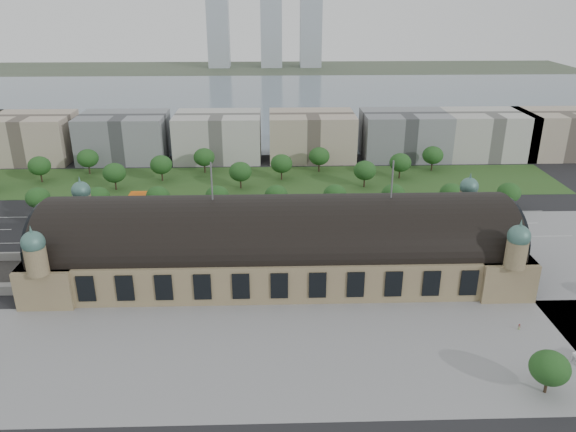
{
  "coord_description": "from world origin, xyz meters",
  "views": [
    {
      "loc": [
        -1.93,
        -161.52,
        85.88
      ],
      "look_at": [
        3.58,
        14.3,
        14.0
      ],
      "focal_mm": 35.0,
      "sensor_mm": 36.0,
      "label": 1
    }
  ],
  "objects_px": {
    "traffic_car_3": "(242,220)",
    "traffic_car_4": "(320,234)",
    "parked_car_2": "(96,245)",
    "bus_west": "(279,229)",
    "traffic_car_5": "(386,222)",
    "traffic_car_1": "(102,223)",
    "traffic_car_6": "(491,232)",
    "parked_car_0": "(71,243)",
    "parked_car_6": "(177,240)",
    "parked_car_4": "(174,242)",
    "parked_car_1": "(151,240)",
    "petrol_station": "(150,196)",
    "parked_car_5": "(227,244)",
    "pedestrian_0": "(519,327)",
    "parked_car_3": "(104,241)",
    "bus_mid": "(256,235)",
    "bus_east": "(366,233)",
    "traffic_car_2": "(99,233)"
  },
  "relations": [
    {
      "from": "parked_car_1",
      "to": "traffic_car_6",
      "type": "bearing_deg",
      "value": 56.29
    },
    {
      "from": "traffic_car_1",
      "to": "parked_car_0",
      "type": "bearing_deg",
      "value": 167.85
    },
    {
      "from": "bus_east",
      "to": "bus_mid",
      "type": "bearing_deg",
      "value": 92.99
    },
    {
      "from": "petrol_station",
      "to": "parked_car_0",
      "type": "relative_size",
      "value": 2.81
    },
    {
      "from": "petrol_station",
      "to": "pedestrian_0",
      "type": "height_order",
      "value": "petrol_station"
    },
    {
      "from": "petrol_station",
      "to": "parked_car_1",
      "type": "bearing_deg",
      "value": -78.61
    },
    {
      "from": "traffic_car_4",
      "to": "traffic_car_3",
      "type": "bearing_deg",
      "value": -112.25
    },
    {
      "from": "traffic_car_4",
      "to": "pedestrian_0",
      "type": "relative_size",
      "value": 2.29
    },
    {
      "from": "parked_car_6",
      "to": "traffic_car_1",
      "type": "bearing_deg",
      "value": -150.06
    },
    {
      "from": "traffic_car_5",
      "to": "pedestrian_0",
      "type": "distance_m",
      "value": 77.66
    },
    {
      "from": "traffic_car_3",
      "to": "bus_east",
      "type": "xyz_separation_m",
      "value": [
        46.51,
        -16.71,
        1.13
      ]
    },
    {
      "from": "traffic_car_4",
      "to": "parked_car_6",
      "type": "height_order",
      "value": "traffic_car_4"
    },
    {
      "from": "traffic_car_3",
      "to": "traffic_car_4",
      "type": "height_order",
      "value": "traffic_car_3"
    },
    {
      "from": "parked_car_0",
      "to": "parked_car_5",
      "type": "xyz_separation_m",
      "value": [
        56.12,
        -2.14,
        -0.03
      ]
    },
    {
      "from": "parked_car_1",
      "to": "bus_mid",
      "type": "relative_size",
      "value": 0.4
    },
    {
      "from": "parked_car_0",
      "to": "parked_car_6",
      "type": "xyz_separation_m",
      "value": [
        37.58,
        1.86,
        -0.16
      ]
    },
    {
      "from": "traffic_car_5",
      "to": "parked_car_2",
      "type": "xyz_separation_m",
      "value": [
        -107.7,
        -18.55,
        -0.04
      ]
    },
    {
      "from": "traffic_car_4",
      "to": "parked_car_0",
      "type": "xyz_separation_m",
      "value": [
        -89.9,
        -5.6,
        0.16
      ]
    },
    {
      "from": "parked_car_0",
      "to": "petrol_station",
      "type": "bearing_deg",
      "value": 132.87
    },
    {
      "from": "traffic_car_1",
      "to": "parked_car_6",
      "type": "distance_m",
      "value": 36.26
    },
    {
      "from": "traffic_car_6",
      "to": "parked_car_0",
      "type": "distance_m",
      "value": 154.61
    },
    {
      "from": "parked_car_1",
      "to": "bus_west",
      "type": "bearing_deg",
      "value": 63.2
    },
    {
      "from": "parked_car_3",
      "to": "parked_car_4",
      "type": "height_order",
      "value": "parked_car_4"
    },
    {
      "from": "traffic_car_6",
      "to": "petrol_station",
      "type": "bearing_deg",
      "value": -98.36
    },
    {
      "from": "parked_car_6",
      "to": "bus_west",
      "type": "height_order",
      "value": "bus_west"
    },
    {
      "from": "traffic_car_6",
      "to": "parked_car_2",
      "type": "relative_size",
      "value": 1.16
    },
    {
      "from": "petrol_station",
      "to": "traffic_car_4",
      "type": "relative_size",
      "value": 3.61
    },
    {
      "from": "parked_car_2",
      "to": "bus_west",
      "type": "distance_m",
      "value": 66.4
    },
    {
      "from": "parked_car_3",
      "to": "bus_mid",
      "type": "bearing_deg",
      "value": 68.32
    },
    {
      "from": "traffic_car_4",
      "to": "parked_car_0",
      "type": "bearing_deg",
      "value": -81.71
    },
    {
      "from": "parked_car_1",
      "to": "bus_mid",
      "type": "distance_m",
      "value": 38.2
    },
    {
      "from": "bus_west",
      "to": "parked_car_1",
      "type": "bearing_deg",
      "value": 96.44
    },
    {
      "from": "traffic_car_1",
      "to": "traffic_car_6",
      "type": "xyz_separation_m",
      "value": [
        148.82,
        -13.72,
        0.03
      ]
    },
    {
      "from": "traffic_car_6",
      "to": "parked_car_1",
      "type": "bearing_deg",
      "value": -81.45
    },
    {
      "from": "traffic_car_1",
      "to": "parked_car_1",
      "type": "relative_size",
      "value": 0.9
    },
    {
      "from": "traffic_car_1",
      "to": "parked_car_3",
      "type": "xyz_separation_m",
      "value": [
        5.68,
        -17.27,
        0.0
      ]
    },
    {
      "from": "parked_car_2",
      "to": "parked_car_4",
      "type": "distance_m",
      "value": 27.58
    },
    {
      "from": "parked_car_1",
      "to": "parked_car_3",
      "type": "height_order",
      "value": "parked_car_3"
    },
    {
      "from": "traffic_car_3",
      "to": "parked_car_5",
      "type": "distance_m",
      "value": 23.12
    },
    {
      "from": "parked_car_3",
      "to": "bus_east",
      "type": "distance_m",
      "value": 95.63
    },
    {
      "from": "petrol_station",
      "to": "bus_west",
      "type": "distance_m",
      "value": 64.14
    },
    {
      "from": "traffic_car_5",
      "to": "bus_east",
      "type": "height_order",
      "value": "bus_east"
    },
    {
      "from": "parked_car_0",
      "to": "parked_car_2",
      "type": "xyz_separation_m",
      "value": [
        9.49,
        -1.8,
        -0.17
      ]
    },
    {
      "from": "parked_car_2",
      "to": "bus_east",
      "type": "height_order",
      "value": "bus_east"
    },
    {
      "from": "traffic_car_2",
      "to": "traffic_car_1",
      "type": "bearing_deg",
      "value": -163.08
    },
    {
      "from": "petrol_station",
      "to": "traffic_car_4",
      "type": "bearing_deg",
      "value": -27.68
    },
    {
      "from": "traffic_car_1",
      "to": "parked_car_4",
      "type": "relative_size",
      "value": 0.92
    },
    {
      "from": "traffic_car_3",
      "to": "parked_car_4",
      "type": "height_order",
      "value": "parked_car_4"
    },
    {
      "from": "traffic_car_4",
      "to": "parked_car_4",
      "type": "distance_m",
      "value": 53.19
    },
    {
      "from": "parked_car_6",
      "to": "traffic_car_6",
      "type": "bearing_deg",
      "value": 60.12
    }
  ]
}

